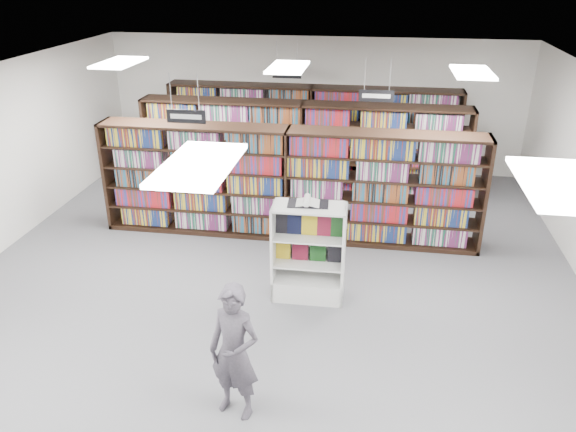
# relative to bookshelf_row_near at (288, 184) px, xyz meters

# --- Properties ---
(floor) EXTENTS (12.00, 12.00, 0.00)m
(floor) POSITION_rel_bookshelf_row_near_xyz_m (0.00, -2.00, -1.05)
(floor) COLOR #55555A
(floor) RESTS_ON ground
(ceiling) EXTENTS (10.00, 12.00, 0.10)m
(ceiling) POSITION_rel_bookshelf_row_near_xyz_m (0.00, -2.00, 2.15)
(ceiling) COLOR white
(ceiling) RESTS_ON wall_back
(wall_back) EXTENTS (10.00, 0.10, 3.20)m
(wall_back) POSITION_rel_bookshelf_row_near_xyz_m (0.00, 4.00, 0.55)
(wall_back) COLOR white
(wall_back) RESTS_ON ground
(bookshelf_row_near) EXTENTS (7.00, 0.60, 2.10)m
(bookshelf_row_near) POSITION_rel_bookshelf_row_near_xyz_m (0.00, 0.00, 0.00)
(bookshelf_row_near) COLOR black
(bookshelf_row_near) RESTS_ON floor
(bookshelf_row_mid) EXTENTS (7.00, 0.60, 2.10)m
(bookshelf_row_mid) POSITION_rel_bookshelf_row_near_xyz_m (0.00, 2.00, 0.00)
(bookshelf_row_mid) COLOR black
(bookshelf_row_mid) RESTS_ON floor
(bookshelf_row_far) EXTENTS (7.00, 0.60, 2.10)m
(bookshelf_row_far) POSITION_rel_bookshelf_row_near_xyz_m (0.00, 3.70, 0.00)
(bookshelf_row_far) COLOR black
(bookshelf_row_far) RESTS_ON floor
(aisle_sign_left) EXTENTS (0.65, 0.02, 0.80)m
(aisle_sign_left) POSITION_rel_bookshelf_row_near_xyz_m (-1.50, -1.00, 1.48)
(aisle_sign_left) COLOR #B2B2B7
(aisle_sign_left) RESTS_ON ceiling
(aisle_sign_right) EXTENTS (0.65, 0.02, 0.80)m
(aisle_sign_right) POSITION_rel_bookshelf_row_near_xyz_m (1.50, 1.00, 1.48)
(aisle_sign_right) COLOR #B2B2B7
(aisle_sign_right) RESTS_ON ceiling
(aisle_sign_center) EXTENTS (0.65, 0.02, 0.80)m
(aisle_sign_center) POSITION_rel_bookshelf_row_near_xyz_m (-0.50, 3.00, 1.48)
(aisle_sign_center) COLOR #B2B2B7
(aisle_sign_center) RESTS_ON ceiling
(troffer_front_center) EXTENTS (0.60, 1.20, 0.04)m
(troffer_front_center) POSITION_rel_bookshelf_row_near_xyz_m (0.00, -5.00, 2.11)
(troffer_front_center) COLOR white
(troffer_front_center) RESTS_ON ceiling
(troffer_front_right) EXTENTS (0.60, 1.20, 0.04)m
(troffer_front_right) POSITION_rel_bookshelf_row_near_xyz_m (3.00, -5.00, 2.11)
(troffer_front_right) COLOR white
(troffer_front_right) RESTS_ON ceiling
(troffer_back_left) EXTENTS (0.60, 1.20, 0.04)m
(troffer_back_left) POSITION_rel_bookshelf_row_near_xyz_m (-3.00, 0.00, 2.11)
(troffer_back_left) COLOR white
(troffer_back_left) RESTS_ON ceiling
(troffer_back_center) EXTENTS (0.60, 1.20, 0.04)m
(troffer_back_center) POSITION_rel_bookshelf_row_near_xyz_m (0.00, 0.00, 2.11)
(troffer_back_center) COLOR white
(troffer_back_center) RESTS_ON ceiling
(troffer_back_right) EXTENTS (0.60, 1.20, 0.04)m
(troffer_back_right) POSITION_rel_bookshelf_row_near_xyz_m (3.00, 0.00, 2.11)
(troffer_back_right) COLOR white
(troffer_back_right) RESTS_ON ceiling
(endcap_display) EXTENTS (1.10, 0.56, 1.53)m
(endcap_display) POSITION_rel_bookshelf_row_near_xyz_m (0.64, -2.01, -0.54)
(endcap_display) COLOR silver
(endcap_display) RESTS_ON floor
(open_book) EXTENTS (0.62, 0.38, 0.13)m
(open_book) POSITION_rel_bookshelf_row_near_xyz_m (0.61, -1.97, 0.52)
(open_book) COLOR black
(open_book) RESTS_ON endcap_display
(shopper) EXTENTS (0.70, 0.55, 1.67)m
(shopper) POSITION_rel_bookshelf_row_near_xyz_m (0.13, -4.62, -0.21)
(shopper) COLOR #4F4953
(shopper) RESTS_ON floor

